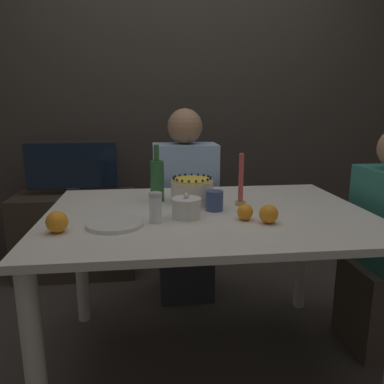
{
  "coord_description": "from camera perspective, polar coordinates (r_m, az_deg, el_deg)",
  "views": [
    {
      "loc": [
        -0.26,
        -1.6,
        1.23
      ],
      "look_at": [
        -0.05,
        0.15,
        0.83
      ],
      "focal_mm": 35.0,
      "sensor_mm": 36.0,
      "label": 1
    }
  ],
  "objects": [
    {
      "name": "tv_monitor",
      "position": [
        2.83,
        -17.85,
        3.69
      ],
      "size": [
        0.66,
        0.1,
        0.38
      ],
      "color": "#2D2D33",
      "rests_on": "side_cabinet"
    },
    {
      "name": "plate_stack",
      "position": [
        1.52,
        -11.67,
        -4.77
      ],
      "size": [
        0.23,
        0.23,
        0.02
      ],
      "color": "silver",
      "rests_on": "dining_table"
    },
    {
      "name": "sugar_shaker",
      "position": [
        1.52,
        -5.57,
        -2.35
      ],
      "size": [
        0.05,
        0.05,
        0.13
      ],
      "color": "white",
      "rests_on": "dining_table"
    },
    {
      "name": "ground_plane",
      "position": [
        2.04,
        2.22,
        -24.28
      ],
      "size": [
        12.0,
        12.0,
        0.0
      ],
      "primitive_type": "plane",
      "color": "#3D3833"
    },
    {
      "name": "dining_table",
      "position": [
        1.72,
        2.41,
        -6.49
      ],
      "size": [
        1.44,
        1.03,
        0.77
      ],
      "color": "beige",
      "rests_on": "ground_plane"
    },
    {
      "name": "cake",
      "position": [
        1.81,
        0.0,
        0.13
      ],
      "size": [
        0.2,
        0.2,
        0.13
      ],
      "color": "#EFE5CC",
      "rests_on": "dining_table"
    },
    {
      "name": "orange_fruit_1",
      "position": [
        1.57,
        8.08,
        -3.06
      ],
      "size": [
        0.07,
        0.07,
        0.07
      ],
      "color": "orange",
      "rests_on": "dining_table"
    },
    {
      "name": "orange_fruit_0",
      "position": [
        1.54,
        11.61,
        -3.29
      ],
      "size": [
        0.08,
        0.08,
        0.08
      ],
      "color": "orange",
      "rests_on": "dining_table"
    },
    {
      "name": "orange_fruit_2",
      "position": [
        1.49,
        -19.89,
        -4.32
      ],
      "size": [
        0.08,
        0.08,
        0.08
      ],
      "color": "orange",
      "rests_on": "dining_table"
    },
    {
      "name": "candle",
      "position": [
        1.79,
        7.45,
        1.1
      ],
      "size": [
        0.05,
        0.05,
        0.25
      ],
      "color": "tan",
      "rests_on": "dining_table"
    },
    {
      "name": "bottle",
      "position": [
        1.85,
        -5.34,
        1.85
      ],
      "size": [
        0.07,
        0.07,
        0.28
      ],
      "color": "#2D6638",
      "rests_on": "dining_table"
    },
    {
      "name": "cup",
      "position": [
        1.69,
        3.47,
        -1.33
      ],
      "size": [
        0.08,
        0.08,
        0.09
      ],
      "color": "#384C7F",
      "rests_on": "dining_table"
    },
    {
      "name": "wall_behind",
      "position": [
        3.01,
        -1.82,
        14.23
      ],
      "size": [
        8.0,
        0.05,
        2.6
      ],
      "color": "#38332D",
      "rests_on": "ground_plane"
    },
    {
      "name": "side_cabinet",
      "position": [
        2.94,
        -17.18,
        -6.06
      ],
      "size": [
        0.85,
        0.43,
        0.61
      ],
      "color": "#382D23",
      "rests_on": "ground_plane"
    },
    {
      "name": "sugar_bowl",
      "position": [
        1.58,
        -0.86,
        -2.41
      ],
      "size": [
        0.13,
        0.13,
        0.11
      ],
      "color": "silver",
      "rests_on": "dining_table"
    },
    {
      "name": "person_man_blue_shirt",
      "position": [
        2.43,
        -1.03,
        -3.75
      ],
      "size": [
        0.4,
        0.34,
        1.22
      ],
      "rotation": [
        0.0,
        0.0,
        3.14
      ],
      "color": "#2D2D38",
      "rests_on": "ground_plane"
    }
  ]
}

